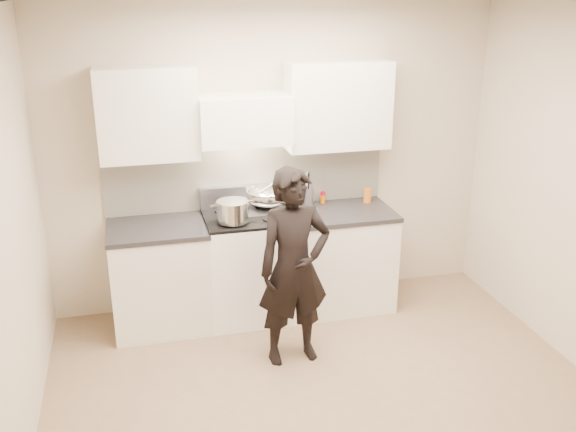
% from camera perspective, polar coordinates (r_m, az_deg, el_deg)
% --- Properties ---
extents(ground_plane, '(4.00, 4.00, 0.00)m').
position_cam_1_polar(ground_plane, '(4.78, 3.76, -16.15)').
color(ground_plane, '#896A4E').
extents(room_shell, '(4.04, 3.54, 2.70)m').
position_cam_1_polar(room_shell, '(4.37, 2.03, 3.81)').
color(room_shell, '#C1B19B').
rests_on(room_shell, ground).
extents(stove, '(0.76, 0.65, 0.96)m').
position_cam_1_polar(stove, '(5.68, -3.41, -4.40)').
color(stove, white).
rests_on(stove, ground).
extents(counter_right, '(0.92, 0.67, 0.92)m').
position_cam_1_polar(counter_right, '(5.88, 4.57, -3.70)').
color(counter_right, white).
rests_on(counter_right, ground).
extents(counter_left, '(0.82, 0.67, 0.92)m').
position_cam_1_polar(counter_left, '(5.61, -11.29, -5.26)').
color(counter_left, white).
rests_on(counter_left, ground).
extents(wok, '(0.38, 0.46, 0.31)m').
position_cam_1_polar(wok, '(5.63, -1.82, 1.84)').
color(wok, silver).
rests_on(wok, stove).
extents(stock_pot, '(0.37, 0.30, 0.18)m').
position_cam_1_polar(stock_pot, '(5.31, -4.95, 0.44)').
color(stock_pot, silver).
rests_on(stock_pot, stove).
extents(utensil_crock, '(0.12, 0.12, 0.31)m').
position_cam_1_polar(utensil_crock, '(5.78, 1.66, 1.85)').
color(utensil_crock, '#AEADC1').
rests_on(utensil_crock, counter_right).
extents(spice_jar, '(0.05, 0.05, 0.10)m').
position_cam_1_polar(spice_jar, '(5.87, 3.12, 1.67)').
color(spice_jar, '#D15F04').
rests_on(spice_jar, counter_right).
extents(oil_glass, '(0.07, 0.07, 0.13)m').
position_cam_1_polar(oil_glass, '(5.93, 7.07, 1.84)').
color(oil_glass, '#C2651C').
rests_on(oil_glass, counter_right).
extents(person, '(0.60, 0.43, 1.57)m').
position_cam_1_polar(person, '(4.89, 0.54, -4.60)').
color(person, black).
rests_on(person, ground).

